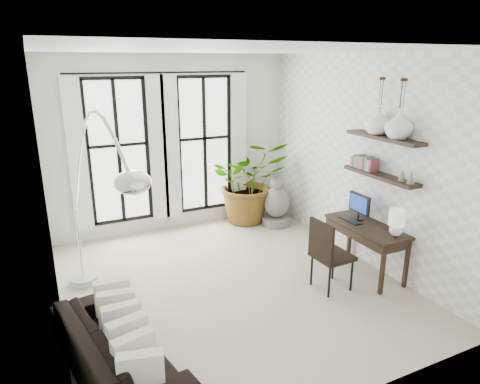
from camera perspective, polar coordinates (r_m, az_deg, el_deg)
floor at (r=6.31m, az=-1.36°, el=-12.05°), size 5.00×5.00×0.00m
ceiling at (r=5.51m, az=-1.60°, el=18.40°), size 5.00×5.00×0.00m
wall_left at (r=5.24m, az=-24.51°, el=-0.83°), size 0.00×5.00×5.00m
wall_right at (r=6.91m, az=15.84°, el=4.14°), size 0.00×5.00×5.00m
wall_back at (r=8.00m, az=-8.89°, el=6.29°), size 4.50×0.00×4.50m
windows at (r=7.88m, az=-10.12°, el=5.77°), size 3.26×0.13×2.65m
wall_shelves at (r=6.41m, az=18.13°, el=4.12°), size 0.25×1.30×0.60m
sofa at (r=4.75m, az=-16.15°, el=-19.50°), size 1.15×2.14×0.59m
throw_pillows at (r=4.64m, az=-15.10°, el=-17.27°), size 0.40×1.52×0.40m
plant at (r=8.36m, az=1.15°, el=1.49°), size 1.69×1.53×1.65m
desk at (r=6.53m, az=16.79°, el=-4.80°), size 0.55×1.30×1.16m
desk_chair at (r=6.02m, az=11.59°, el=-7.70°), size 0.51×0.51×1.03m
arc_lamp at (r=5.05m, az=-18.79°, el=4.02°), size 0.77×2.44×2.59m
buddha at (r=8.28m, az=4.90°, el=-1.69°), size 0.55×0.55×0.99m
vase_a at (r=6.11m, az=20.46°, el=8.44°), size 0.37×0.37×0.38m
vase_b at (r=6.39m, az=17.90°, el=9.03°), size 0.37×0.37×0.38m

